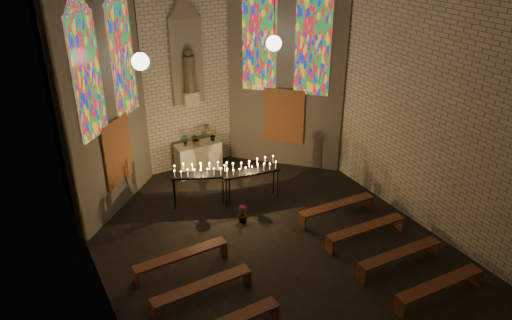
# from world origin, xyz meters

# --- Properties ---
(floor) EXTENTS (12.00, 12.00, 0.00)m
(floor) POSITION_xyz_m (0.00, 0.00, 0.00)
(floor) COLOR black
(floor) RESTS_ON ground
(room) EXTENTS (8.22, 12.43, 7.00)m
(room) POSITION_xyz_m (-0.00, 3.37, 3.72)
(room) COLOR beige
(room) RESTS_ON ground
(altar) EXTENTS (1.40, 0.60, 1.00)m
(altar) POSITION_xyz_m (0.00, 5.45, 0.50)
(altar) COLOR beige
(altar) RESTS_ON ground
(flower_vase_left) EXTENTS (0.23, 0.19, 0.37)m
(flower_vase_left) POSITION_xyz_m (-0.38, 5.50, 1.19)
(flower_vase_left) COLOR #4C723F
(flower_vase_left) RESTS_ON altar
(flower_vase_center) EXTENTS (0.36, 0.31, 0.39)m
(flower_vase_center) POSITION_xyz_m (-0.05, 5.42, 1.19)
(flower_vase_center) COLOR #4C723F
(flower_vase_center) RESTS_ON altar
(flower_vase_right) EXTENTS (0.22, 0.19, 0.37)m
(flower_vase_right) POSITION_xyz_m (0.53, 5.41, 1.19)
(flower_vase_right) COLOR #4C723F
(flower_vase_right) RESTS_ON altar
(aisle_flower_pot) EXTENTS (0.30, 0.30, 0.48)m
(aisle_flower_pot) POSITION_xyz_m (-0.09, 2.27, 0.24)
(aisle_flower_pot) COLOR #4C723F
(aisle_flower_pot) RESTS_ON ground
(votive_stand_left) EXTENTS (1.67, 1.01, 1.21)m
(votive_stand_left) POSITION_xyz_m (-0.68, 3.60, 1.04)
(votive_stand_left) COLOR black
(votive_stand_left) RESTS_ON ground
(votive_stand_right) EXTENTS (1.69, 0.63, 1.21)m
(votive_stand_right) POSITION_xyz_m (0.61, 3.11, 1.04)
(votive_stand_right) COLOR black
(votive_stand_right) RESTS_ON ground
(pew_left_0) EXTENTS (2.26, 0.38, 0.43)m
(pew_left_0) POSITION_xyz_m (-2.24, 1.21, 0.35)
(pew_left_0) COLOR #502617
(pew_left_0) RESTS_ON ground
(pew_right_0) EXTENTS (2.26, 0.38, 0.43)m
(pew_right_0) POSITION_xyz_m (2.24, 1.21, 0.35)
(pew_right_0) COLOR #502617
(pew_right_0) RESTS_ON ground
(pew_left_1) EXTENTS (2.26, 0.38, 0.43)m
(pew_left_1) POSITION_xyz_m (-2.24, 0.01, 0.35)
(pew_left_1) COLOR #502617
(pew_left_1) RESTS_ON ground
(pew_right_1) EXTENTS (2.26, 0.38, 0.43)m
(pew_right_1) POSITION_xyz_m (2.24, 0.01, 0.35)
(pew_right_1) COLOR #502617
(pew_right_1) RESTS_ON ground
(pew_right_2) EXTENTS (2.26, 0.38, 0.43)m
(pew_right_2) POSITION_xyz_m (2.24, -1.19, 0.35)
(pew_right_2) COLOR #502617
(pew_right_2) RESTS_ON ground
(pew_right_3) EXTENTS (2.26, 0.38, 0.43)m
(pew_right_3) POSITION_xyz_m (2.24, -2.39, 0.35)
(pew_right_3) COLOR #502617
(pew_right_3) RESTS_ON ground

